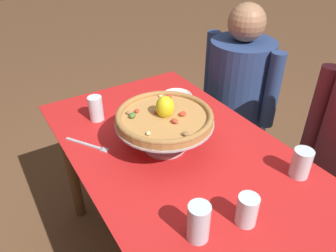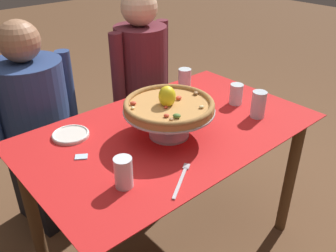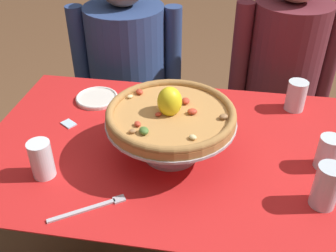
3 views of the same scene
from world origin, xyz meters
TOP-DOWN VIEW (x-y plane):
  - dining_table at (0.00, 0.00)m, footprint 1.33×0.81m
  - pizza_stand at (-0.04, -0.04)m, footprint 0.40×0.40m
  - pizza at (-0.04, -0.04)m, footprint 0.39×0.39m
  - water_glass_front_left at (-0.40, -0.20)m, footprint 0.07×0.07m
  - water_glass_front_right at (0.40, -0.19)m, footprint 0.07×0.07m
  - water_glass_back_right at (0.37, 0.30)m, footprint 0.07×0.07m
  - water_glass_side_right at (0.43, -0.02)m, footprint 0.07×0.07m
  - side_plate at (-0.38, 0.24)m, footprint 0.16×0.16m
  - dinner_fork at (-0.21, -0.30)m, footprint 0.19×0.13m
  - sugar_packet at (-0.42, 0.06)m, footprint 0.06×0.06m
  - diner_left at (-0.37, 0.68)m, footprint 0.52×0.42m

SIDE VIEW (x-z plane):
  - diner_left at x=-0.37m, z-range -0.01..1.18m
  - dining_table at x=0.00m, z-range 0.26..1.02m
  - sugar_packet at x=-0.42m, z-range 0.76..0.76m
  - dinner_fork at x=-0.21m, z-range 0.76..0.76m
  - side_plate at x=-0.38m, z-range 0.76..0.78m
  - water_glass_side_right at x=0.43m, z-range 0.75..0.86m
  - water_glass_back_right at x=0.37m, z-range 0.75..0.86m
  - water_glass_front_left at x=-0.40m, z-range 0.75..0.87m
  - water_glass_front_right at x=0.40m, z-range 0.75..0.88m
  - pizza_stand at x=-0.04m, z-range 0.79..0.91m
  - pizza at x=-0.04m, z-range 0.86..0.96m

